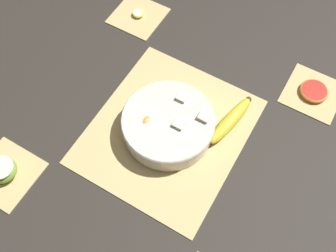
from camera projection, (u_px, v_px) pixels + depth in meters
The scene contains 10 objects.
ground_plane at pixel (168, 131), 1.08m from camera, with size 6.00×6.00×0.00m, color #2D2823.
bamboo_mat_center at pixel (168, 131), 1.07m from camera, with size 0.45×0.40×0.01m.
coaster_mat_near_right at pixel (313, 93), 1.13m from camera, with size 0.16×0.16×0.01m.
coaster_mat_far_left at pixel (6, 174), 1.01m from camera, with size 0.16×0.16×0.01m.
coaster_mat_far_right at pixel (138, 15), 1.28m from camera, with size 0.16×0.16×0.01m.
fruit_salad_bowl at pixel (168, 124), 1.04m from camera, with size 0.25×0.25×0.07m.
whole_banana at pixel (231, 120), 1.06m from camera, with size 0.18×0.07×0.04m.
apple_half at pixel (3, 170), 0.99m from camera, with size 0.07×0.07×0.04m.
banana_coin_single at pixel (138, 14), 1.27m from camera, with size 0.04×0.04×0.01m.
grapefruit_slice at pixel (314, 91), 1.12m from camera, with size 0.08×0.08×0.01m.
Camera 1 is at (-0.43, -0.25, 0.95)m, focal length 42.00 mm.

